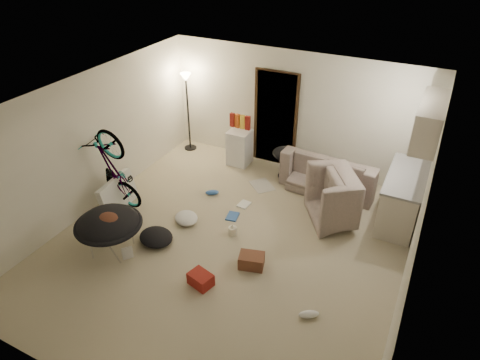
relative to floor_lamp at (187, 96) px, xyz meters
The scene contains 37 objects.
floor 3.81m from the floor_lamp, 47.83° to the right, with size 5.50×6.00×0.02m, color #B7AB8C.
ceiling 3.77m from the floor_lamp, 47.83° to the right, with size 5.50×6.00×0.02m, color white.
wall_back 2.43m from the floor_lamp, ahead, with size 5.50×0.02×2.50m, color white.
wall_front 6.15m from the floor_lamp, 67.02° to the right, with size 5.50×0.02×2.50m, color white.
wall_left 2.67m from the floor_lamp, 97.74° to the right, with size 0.02×6.00×2.50m, color white.
wall_right 5.80m from the floor_lamp, 27.18° to the right, with size 0.02×6.00×2.50m, color white.
doorway 2.05m from the floor_lamp, ahead, with size 0.85×0.10×2.04m, color black.
door_trim 2.04m from the floor_lamp, ahead, with size 0.97×0.04×2.10m, color #372413.
floor_lamp is the anchor object (origin of this frame).
kitchen_counter 4.95m from the floor_lamp, ahead, with size 0.60×1.50×0.88m, color beige.
counter_top 4.89m from the floor_lamp, ahead, with size 0.64×1.54×0.04m, color gray.
kitchen_uppers 5.04m from the floor_lamp, ahead, with size 0.38×1.40×0.65m, color beige.
sofa 3.57m from the floor_lamp, ahead, with size 1.87×0.73×0.55m, color #3C433B.
armchair 4.26m from the floor_lamp, 14.30° to the right, with size 1.09×0.95×0.71m, color #3C433B.
bicycle 2.75m from the floor_lamp, 87.81° to the right, with size 0.60×1.73×0.91m, color black.
book_asset 4.12m from the floor_lamp, 73.81° to the right, with size 0.17×0.24×0.02m, color maroon.
mini_fridge 1.64m from the floor_lamp, ahead, with size 0.45×0.45×0.77m, color white.
snack_box_0 1.22m from the floor_lamp, ahead, with size 0.10×0.07×0.30m, color maroon.
snack_box_1 1.34m from the floor_lamp, ahead, with size 0.10×0.07×0.30m, color #CC5419.
snack_box_2 1.45m from the floor_lamp, ahead, with size 0.10×0.07×0.30m, color gold.
snack_box_3 1.57m from the floor_lamp, ahead, with size 0.10×0.07×0.30m, color maroon.
saucer_chair 3.82m from the floor_lamp, 77.50° to the right, with size 1.07×1.07×0.76m.
hoodie 3.82m from the floor_lamp, 76.86° to the right, with size 0.48×0.40×0.22m, color #542B1D.
sofa_drape 2.58m from the floor_lamp, ahead, with size 0.56×0.46×0.28m, color black.
tv_box 2.82m from the floor_lamp, 87.82° to the right, with size 0.11×0.93×0.61m, color silver.
drink_case_a 4.36m from the floor_lamp, 44.68° to the right, with size 0.39×0.28×0.22m, color brown.
drink_case_b 4.56m from the floor_lamp, 55.79° to the right, with size 0.35×0.25×0.20m, color maroon.
juicer 3.57m from the floor_lamp, 45.37° to the right, with size 0.15×0.15×0.21m.
newspaper 2.65m from the floor_lamp, 18.73° to the right, with size 0.39×0.51×0.01m, color #AFACA2.
book_blue 3.16m from the floor_lamp, 42.45° to the right, with size 0.20×0.27×0.03m, color #3260B4.
book_white 2.93m from the floor_lamp, 35.14° to the right, with size 0.19×0.25×0.02m, color silver.
shoe_0 2.41m from the floor_lamp, 45.86° to the right, with size 0.27×0.11×0.10m, color #3260B4.
shoe_2 3.55m from the floor_lamp, 83.94° to the right, with size 0.30×0.12×0.11m, color #3260B4.
shoe_4 5.55m from the floor_lamp, 40.43° to the right, with size 0.29×0.12×0.11m, color white.
clothes_lump_a 3.60m from the floor_lamp, 67.48° to the right, with size 0.60×0.52×0.19m, color black.
clothes_lump_b 2.89m from the floor_lamp, ahead, with size 0.51×0.44×0.16m, color black.
clothes_lump_c 3.09m from the floor_lamp, 59.28° to the right, with size 0.47×0.40×0.14m, color silver.
Camera 1 is at (2.65, -4.84, 4.71)m, focal length 32.00 mm.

